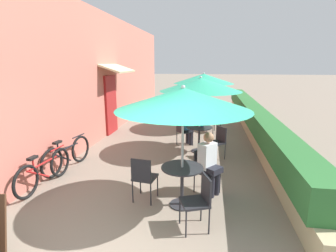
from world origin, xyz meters
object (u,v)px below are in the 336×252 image
at_px(patio_table_mid, 199,134).
at_px(patio_umbrella_far, 204,79).
at_px(patio_umbrella_near, 183,99).
at_px(seated_patron_mid_right, 186,124).
at_px(cafe_chair_near_right, 143,176).
at_px(coffee_cup_mid, 202,125).
at_px(cafe_chair_near_back, 199,198).
at_px(coffee_cup_far, 201,109).
at_px(patio_table_near, 182,178).
at_px(patio_umbrella_mid, 201,85).
at_px(cafe_chair_mid_left, 218,140).
at_px(cafe_chair_mid_right, 183,130).
at_px(bicycle_leaning, 44,171).
at_px(cafe_chair_far_left, 216,119).
at_px(cafe_chair_near_left, 205,167).
at_px(bicycle_second, 67,155).
at_px(cafe_chair_far_right, 191,113).
at_px(seated_patron_near_left, 209,161).
at_px(patio_table_far, 203,115).

bearing_deg(patio_table_mid, patio_umbrella_far, 89.67).
height_order(patio_umbrella_near, seated_patron_mid_right, patio_umbrella_near).
height_order(cafe_chair_near_right, coffee_cup_mid, cafe_chair_near_right).
bearing_deg(cafe_chair_near_back, coffee_cup_far, -19.69).
bearing_deg(cafe_chair_near_back, coffee_cup_mid, -20.02).
bearing_deg(patio_umbrella_far, coffee_cup_mid, -88.98).
height_order(patio_table_near, patio_umbrella_mid, patio_umbrella_mid).
relative_size(patio_umbrella_near, seated_patron_mid_right, 1.83).
xyz_separation_m(cafe_chair_mid_left, cafe_chair_mid_right, (-1.05, 0.98, 0.00)).
bearing_deg(patio_umbrella_far, bicycle_leaning, -119.10).
distance_m(patio_umbrella_mid, cafe_chair_far_left, 2.78).
bearing_deg(cafe_chair_near_left, bicycle_second, -62.24).
distance_m(patio_table_near, cafe_chair_mid_left, 2.66).
bearing_deg(cafe_chair_far_right, seated_patron_near_left, -30.66).
relative_size(cafe_chair_far_right, bicycle_leaning, 0.51).
xyz_separation_m(patio_umbrella_mid, coffee_cup_far, (-0.03, 2.81, -1.16)).
height_order(cafe_chair_near_back, patio_table_mid, cafe_chair_near_back).
bearing_deg(coffee_cup_far, cafe_chair_far_right, 129.50).
relative_size(seated_patron_near_left, seated_patron_mid_right, 1.00).
distance_m(patio_table_mid, bicycle_second, 3.60).
xyz_separation_m(coffee_cup_mid, bicycle_second, (-3.17, -1.85, -0.43)).
bearing_deg(bicycle_second, cafe_chair_far_right, 71.98).
distance_m(cafe_chair_near_right, coffee_cup_mid, 3.22).
distance_m(patio_table_near, coffee_cup_mid, 3.12).
bearing_deg(seated_patron_mid_right, patio_umbrella_mid, -2.84).
bearing_deg(patio_umbrella_mid, cafe_chair_near_right, -106.47).
distance_m(coffee_cup_mid, cafe_chair_far_left, 2.35).
height_order(cafe_chair_mid_left, coffee_cup_mid, cafe_chair_mid_left).
bearing_deg(seated_patron_mid_right, patio_table_mid, -2.84).
height_order(coffee_cup_mid, cafe_chair_far_right, cafe_chair_far_right).
relative_size(seated_patron_near_left, cafe_chair_mid_right, 1.44).
height_order(patio_table_mid, cafe_chair_far_left, cafe_chair_far_left).
relative_size(patio_umbrella_near, patio_table_mid, 3.06).
bearing_deg(patio_table_far, cafe_chair_near_left, -87.93).
bearing_deg(cafe_chair_far_right, bicycle_leaning, -61.37).
height_order(patio_table_near, cafe_chair_near_left, cafe_chair_near_left).
xyz_separation_m(patio_umbrella_mid, coffee_cup_mid, (0.07, 0.04, -1.16)).
bearing_deg(bicycle_second, patio_table_near, -14.07).
bearing_deg(bicycle_second, cafe_chair_mid_right, 50.62).
relative_size(patio_umbrella_near, coffee_cup_far, 25.38).
relative_size(coffee_cup_mid, cafe_chair_far_right, 0.10).
bearing_deg(coffee_cup_far, seated_patron_near_left, -86.46).
distance_m(cafe_chair_near_right, seated_patron_mid_right, 3.62).
bearing_deg(bicycle_leaning, patio_umbrella_near, -2.10).
bearing_deg(patio_table_near, cafe_chair_near_left, 57.47).
distance_m(cafe_chair_near_right, patio_table_mid, 3.15).
height_order(patio_umbrella_near, bicycle_leaning, patio_umbrella_near).
distance_m(patio_umbrella_near, bicycle_second, 3.56).
height_order(seated_patron_near_left, bicycle_leaning, seated_patron_near_left).
distance_m(patio_umbrella_mid, bicycle_leaning, 4.43).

